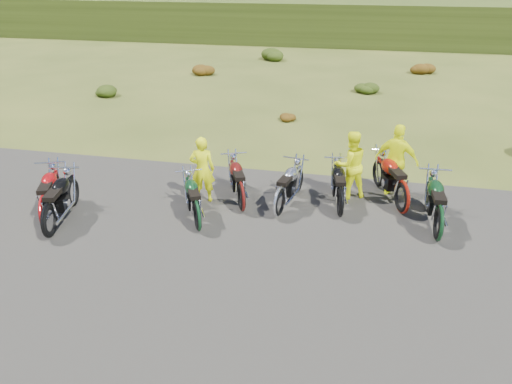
% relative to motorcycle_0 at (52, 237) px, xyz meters
% --- Properties ---
extents(ground, '(300.00, 300.00, 0.00)m').
position_rel_motorcycle_0_xyz_m(ground, '(3.96, 0.82, 0.00)').
color(ground, '#394717').
rests_on(ground, ground).
extents(gravel_pad, '(20.00, 12.00, 0.04)m').
position_rel_motorcycle_0_xyz_m(gravel_pad, '(3.96, -1.18, 0.00)').
color(gravel_pad, black).
rests_on(gravel_pad, ground).
extents(hill_slope, '(300.00, 45.97, 9.37)m').
position_rel_motorcycle_0_xyz_m(hill_slope, '(3.96, 50.82, 0.00)').
color(hill_slope, '#2F3F15').
rests_on(hill_slope, ground).
extents(shrub_1, '(1.03, 1.03, 0.61)m').
position_rel_motorcycle_0_xyz_m(shrub_1, '(-5.14, 12.12, 0.31)').
color(shrub_1, '#20320C').
rests_on(shrub_1, ground).
extents(shrub_2, '(1.30, 1.30, 0.77)m').
position_rel_motorcycle_0_xyz_m(shrub_2, '(-2.24, 17.42, 0.38)').
color(shrub_2, '#632D0C').
rests_on(shrub_2, ground).
extents(shrub_3, '(1.56, 1.56, 0.92)m').
position_rel_motorcycle_0_xyz_m(shrub_3, '(0.66, 22.72, 0.46)').
color(shrub_3, '#20320C').
rests_on(shrub_3, ground).
extents(shrub_4, '(0.77, 0.77, 0.45)m').
position_rel_motorcycle_0_xyz_m(shrub_4, '(3.56, 10.02, 0.23)').
color(shrub_4, '#632D0C').
rests_on(shrub_4, ground).
extents(shrub_5, '(1.03, 1.03, 0.61)m').
position_rel_motorcycle_0_xyz_m(shrub_5, '(6.46, 15.32, 0.31)').
color(shrub_5, '#20320C').
rests_on(shrub_5, ground).
extents(shrub_6, '(1.30, 1.30, 0.77)m').
position_rel_motorcycle_0_xyz_m(shrub_6, '(9.36, 20.62, 0.38)').
color(shrub_6, '#632D0C').
rests_on(shrub_6, ground).
extents(motorcycle_0, '(1.21, 2.35, 1.17)m').
position_rel_motorcycle_0_xyz_m(motorcycle_0, '(0.00, 0.00, 0.00)').
color(motorcycle_0, black).
rests_on(motorcycle_0, ground).
extents(motorcycle_1, '(1.52, 2.33, 1.16)m').
position_rel_motorcycle_0_xyz_m(motorcycle_1, '(-0.33, 0.32, 0.00)').
color(motorcycle_1, maroon).
rests_on(motorcycle_1, ground).
extents(motorcycle_2, '(1.53, 2.09, 1.05)m').
position_rel_motorcycle_0_xyz_m(motorcycle_2, '(3.07, 0.97, 0.00)').
color(motorcycle_2, '#0E3419').
rests_on(motorcycle_2, ground).
extents(motorcycle_3, '(1.05, 2.19, 1.10)m').
position_rel_motorcycle_0_xyz_m(motorcycle_3, '(4.74, 2.05, 0.00)').
color(motorcycle_3, '#B5B6BB').
rests_on(motorcycle_3, ground).
extents(motorcycle_4, '(1.48, 2.21, 1.10)m').
position_rel_motorcycle_0_xyz_m(motorcycle_4, '(3.80, 2.13, 0.00)').
color(motorcycle_4, '#54100E').
rests_on(motorcycle_4, ground).
extents(motorcycle_5, '(1.03, 2.17, 1.09)m').
position_rel_motorcycle_0_xyz_m(motorcycle_5, '(6.16, 2.37, 0.00)').
color(motorcycle_5, black).
rests_on(motorcycle_5, ground).
extents(motorcycle_6, '(1.53, 2.44, 1.21)m').
position_rel_motorcycle_0_xyz_m(motorcycle_6, '(7.58, 2.88, 0.00)').
color(motorcycle_6, maroon).
rests_on(motorcycle_6, ground).
extents(motorcycle_7, '(0.85, 2.31, 1.19)m').
position_rel_motorcycle_0_xyz_m(motorcycle_7, '(8.30, 1.69, 0.00)').
color(motorcycle_7, black).
rests_on(motorcycle_7, ground).
extents(person_middle, '(0.68, 0.52, 1.69)m').
position_rel_motorcycle_0_xyz_m(person_middle, '(2.71, 2.49, 0.84)').
color(person_middle, '#E8F10C').
rests_on(person_middle, ground).
extents(person_right_a, '(1.06, 0.98, 1.76)m').
position_rel_motorcycle_0_xyz_m(person_right_a, '(6.28, 3.53, 0.88)').
color(person_right_a, '#E8F10C').
rests_on(person_right_a, ground).
extents(person_right_b, '(1.19, 0.79, 1.89)m').
position_rel_motorcycle_0_xyz_m(person_right_b, '(7.42, 3.90, 0.94)').
color(person_right_b, '#E8F10C').
rests_on(person_right_b, ground).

